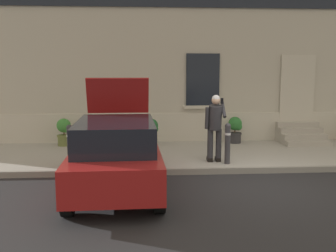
{
  "coord_description": "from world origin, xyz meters",
  "views": [
    {
      "loc": [
        -2.44,
        -8.23,
        2.53
      ],
      "look_at": [
        -1.76,
        1.6,
        1.1
      ],
      "focal_mm": 41.73,
      "sensor_mm": 36.0,
      "label": 1
    }
  ],
  "objects_px": {
    "bollard_far_left": "(70,144)",
    "planter_olive": "(64,131)",
    "planter_charcoal": "(235,129)",
    "bollard_near_person": "(228,142)",
    "person_on_phone": "(215,124)",
    "hatchback_car_red": "(116,153)",
    "planter_cream": "(151,132)"
  },
  "relations": [
    {
      "from": "hatchback_car_red",
      "to": "bollard_far_left",
      "type": "height_order",
      "value": "hatchback_car_red"
    },
    {
      "from": "planter_charcoal",
      "to": "person_on_phone",
      "type": "bearing_deg",
      "value": -114.34
    },
    {
      "from": "bollard_far_left",
      "to": "person_on_phone",
      "type": "bearing_deg",
      "value": 3.39
    },
    {
      "from": "planter_charcoal",
      "to": "hatchback_car_red",
      "type": "bearing_deg",
      "value": -129.39
    },
    {
      "from": "bollard_near_person",
      "to": "person_on_phone",
      "type": "height_order",
      "value": "person_on_phone"
    },
    {
      "from": "bollard_near_person",
      "to": "person_on_phone",
      "type": "distance_m",
      "value": 0.57
    },
    {
      "from": "bollard_far_left",
      "to": "planter_cream",
      "type": "xyz_separation_m",
      "value": [
        2.08,
        2.48,
        -0.11
      ]
    },
    {
      "from": "person_on_phone",
      "to": "planter_olive",
      "type": "relative_size",
      "value": 2.03
    },
    {
      "from": "bollard_far_left",
      "to": "person_on_phone",
      "type": "xyz_separation_m",
      "value": [
        3.65,
        0.22,
        0.44
      ]
    },
    {
      "from": "bollard_far_left",
      "to": "planter_charcoal",
      "type": "bearing_deg",
      "value": 30.14
    },
    {
      "from": "bollard_near_person",
      "to": "person_on_phone",
      "type": "xyz_separation_m",
      "value": [
        -0.29,
        0.22,
        0.44
      ]
    },
    {
      "from": "planter_charcoal",
      "to": "planter_olive",
      "type": "bearing_deg",
      "value": -179.27
    },
    {
      "from": "planter_cream",
      "to": "planter_charcoal",
      "type": "height_order",
      "value": "same"
    },
    {
      "from": "bollard_near_person",
      "to": "planter_charcoal",
      "type": "bearing_deg",
      "value": 72.57
    },
    {
      "from": "planter_charcoal",
      "to": "bollard_near_person",
      "type": "bearing_deg",
      "value": -107.43
    },
    {
      "from": "planter_cream",
      "to": "planter_charcoal",
      "type": "distance_m",
      "value": 2.76
    },
    {
      "from": "hatchback_car_red",
      "to": "planter_charcoal",
      "type": "bearing_deg",
      "value": 50.61
    },
    {
      "from": "bollard_far_left",
      "to": "planter_olive",
      "type": "bearing_deg",
      "value": 103.69
    },
    {
      "from": "planter_cream",
      "to": "person_on_phone",
      "type": "bearing_deg",
      "value": -55.22
    },
    {
      "from": "person_on_phone",
      "to": "planter_olive",
      "type": "distance_m",
      "value": 5.02
    },
    {
      "from": "planter_olive",
      "to": "planter_charcoal",
      "type": "bearing_deg",
      "value": 0.73
    },
    {
      "from": "hatchback_car_red",
      "to": "person_on_phone",
      "type": "height_order",
      "value": "hatchback_car_red"
    },
    {
      "from": "bollard_near_person",
      "to": "planter_olive",
      "type": "height_order",
      "value": "bollard_near_person"
    },
    {
      "from": "hatchback_car_red",
      "to": "person_on_phone",
      "type": "distance_m",
      "value": 3.02
    },
    {
      "from": "hatchback_car_red",
      "to": "planter_charcoal",
      "type": "relative_size",
      "value": 4.78
    },
    {
      "from": "person_on_phone",
      "to": "planter_olive",
      "type": "xyz_separation_m",
      "value": [
        -4.31,
        2.51,
        -0.54
      ]
    },
    {
      "from": "bollard_far_left",
      "to": "bollard_near_person",
      "type": "bearing_deg",
      "value": 0.0
    },
    {
      "from": "planter_olive",
      "to": "bollard_far_left",
      "type": "bearing_deg",
      "value": -76.31
    },
    {
      "from": "person_on_phone",
      "to": "planter_cream",
      "type": "bearing_deg",
      "value": 134.66
    },
    {
      "from": "planter_olive",
      "to": "planter_charcoal",
      "type": "distance_m",
      "value": 5.48
    },
    {
      "from": "bollard_far_left",
      "to": "planter_olive",
      "type": "relative_size",
      "value": 1.22
    },
    {
      "from": "planter_olive",
      "to": "planter_cream",
      "type": "bearing_deg",
      "value": -5.12
    }
  ]
}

